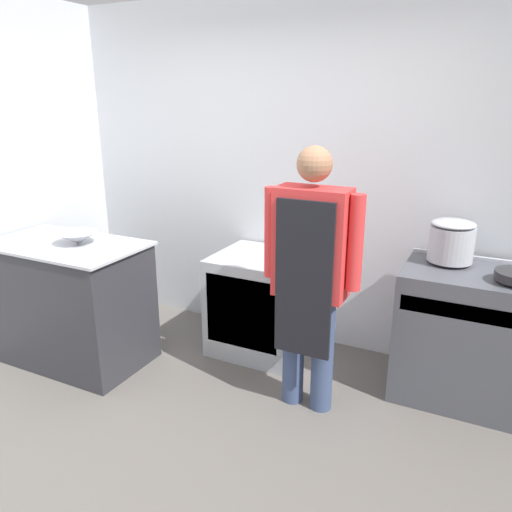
{
  "coord_description": "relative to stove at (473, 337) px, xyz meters",
  "views": [
    {
      "loc": [
        1.47,
        -1.91,
        1.95
      ],
      "look_at": [
        0.05,
        0.94,
        0.93
      ],
      "focal_mm": 35.0,
      "sensor_mm": 36.0,
      "label": 1
    }
  ],
  "objects": [
    {
      "name": "ground_plane",
      "position": [
        -1.44,
        -1.36,
        -0.45
      ],
      "size": [
        14.0,
        14.0,
        0.0
      ],
      "primitive_type": "plane",
      "color": "#5B5651"
    },
    {
      "name": "wall_back",
      "position": [
        -1.44,
        0.38,
        0.9
      ],
      "size": [
        8.0,
        0.05,
        2.7
      ],
      "color": "silver",
      "rests_on": "ground_plane"
    },
    {
      "name": "wall_left",
      "position": [
        -3.43,
        -0.36,
        0.9
      ],
      "size": [
        0.05,
        8.0,
        2.7
      ],
      "color": "silver",
      "rests_on": "ground_plane"
    },
    {
      "name": "prep_counter",
      "position": [
        -2.77,
        -0.77,
        0.02
      ],
      "size": [
        1.17,
        0.68,
        0.93
      ],
      "color": "#2D2D33",
      "rests_on": "ground_plane"
    },
    {
      "name": "stove",
      "position": [
        0.0,
        0.0,
        0.0
      ],
      "size": [
        0.95,
        0.6,
        0.91
      ],
      "color": "#4C4F56",
      "rests_on": "ground_plane"
    },
    {
      "name": "fridge_unit",
      "position": [
        -1.56,
        0.0,
        -0.06
      ],
      "size": [
        0.68,
        0.66,
        0.79
      ],
      "color": "#A8ADB2",
      "rests_on": "ground_plane"
    },
    {
      "name": "person_cook",
      "position": [
        -0.94,
        -0.56,
        0.51
      ],
      "size": [
        0.62,
        0.24,
        1.69
      ],
      "color": "#38476B",
      "rests_on": "ground_plane"
    },
    {
      "name": "mixing_bowl",
      "position": [
        -2.67,
        -0.74,
        0.53
      ],
      "size": [
        0.3,
        0.3,
        0.09
      ],
      "color": "#B2B5BC",
      "rests_on": "prep_counter"
    },
    {
      "name": "stock_pot",
      "position": [
        -0.21,
        0.11,
        0.6
      ],
      "size": [
        0.29,
        0.29,
        0.28
      ],
      "color": "#B2B5BC",
      "rests_on": "stove"
    }
  ]
}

